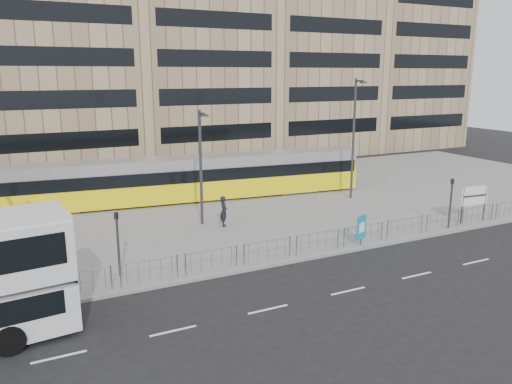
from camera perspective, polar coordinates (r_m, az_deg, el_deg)
name	(u,v)px	position (r m, az deg, el deg)	size (l,w,h in m)	color
ground	(334,255)	(26.94, 8.86, -7.16)	(120.00, 120.00, 0.00)	black
plaza	(240,203)	(36.90, -1.82, -1.23)	(64.00, 24.00, 0.15)	slate
kerb	(333,254)	(26.95, 8.80, -6.98)	(64.00, 0.25, 0.17)	gray
building_row	(168,40)	(57.29, -10.06, 16.71)	(70.40, 18.40, 31.20)	brown
pedestrian_barrier	(359,230)	(28.14, 11.70, -4.27)	(32.07, 0.07, 1.10)	gray
road_markings	(400,279)	(24.65, 16.18, -9.53)	(62.00, 0.12, 0.01)	white
tram	(184,179)	(37.28, -8.26, 1.49)	(27.84, 5.59, 3.27)	yellow
station_sign	(474,197)	(34.39, 23.67, -0.57)	(2.02, 0.27, 2.32)	#2D2D30
ad_panel	(361,228)	(28.06, 11.96, -4.00)	(0.85, 0.41, 1.68)	#2D2D30
pedestrian	(224,211)	(30.84, -3.70, -2.20)	(0.70, 0.46, 1.92)	black
traffic_light_west	(118,236)	(23.82, -15.54, -4.85)	(0.22, 0.24, 3.10)	#2D2D30
traffic_light_east	(451,197)	(32.37, 21.40, -0.51)	(0.20, 0.23, 3.10)	#2D2D30
lamp_post_west	(201,162)	(30.75, -6.30, 3.38)	(0.45, 1.04, 7.14)	#2D2D30
lamp_post_east	(354,135)	(37.83, 11.14, 6.46)	(0.45, 1.04, 8.93)	#2D2D30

